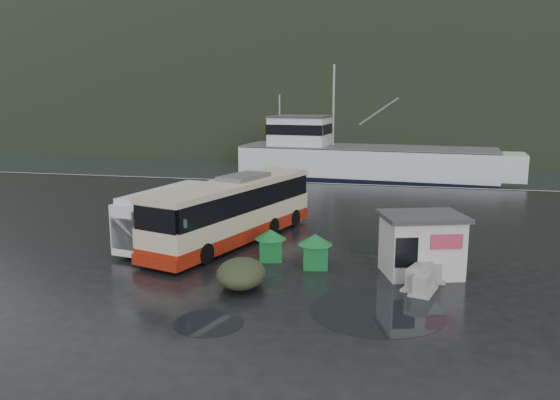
% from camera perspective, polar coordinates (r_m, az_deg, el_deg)
% --- Properties ---
extents(ground, '(160.00, 160.00, 0.00)m').
position_cam_1_polar(ground, '(23.43, -1.16, -5.94)').
color(ground, black).
rests_on(ground, ground).
extents(harbor_water, '(300.00, 180.00, 0.02)m').
position_cam_1_polar(harbor_water, '(132.07, 10.29, 7.79)').
color(harbor_water, black).
rests_on(harbor_water, ground).
extents(quay_edge, '(160.00, 0.60, 1.50)m').
position_cam_1_polar(quay_edge, '(42.67, 5.20, 1.71)').
color(quay_edge, '#999993').
rests_on(quay_edge, ground).
extents(headland, '(780.00, 540.00, 570.00)m').
position_cam_1_polar(headland, '(271.91, 13.69, 9.17)').
color(headland, black).
rests_on(headland, ground).
extents(coach_bus, '(5.91, 11.27, 3.09)m').
position_cam_1_polar(coach_bus, '(25.97, -4.81, -4.29)').
color(coach_bus, beige).
rests_on(coach_bus, ground).
extents(white_van, '(3.28, 6.50, 2.59)m').
position_cam_1_polar(white_van, '(25.78, -11.04, -4.57)').
color(white_van, silver).
rests_on(white_van, ground).
extents(waste_bin_left, '(1.14, 1.14, 1.32)m').
position_cam_1_polar(waste_bin_left, '(22.98, -0.97, -6.28)').
color(waste_bin_left, '#116429').
rests_on(waste_bin_left, ground).
extents(waste_bin_right, '(1.17, 1.17, 1.39)m').
position_cam_1_polar(waste_bin_right, '(22.05, 3.67, -7.05)').
color(waste_bin_right, '#116429').
rests_on(waste_bin_right, ground).
extents(dome_tent, '(2.21, 2.77, 0.98)m').
position_cam_1_polar(dome_tent, '(19.98, -4.06, -8.99)').
color(dome_tent, '#2D341F').
rests_on(dome_tent, ground).
extents(ticket_kiosk, '(3.60, 3.13, 2.38)m').
position_cam_1_polar(ticket_kiosk, '(21.88, 14.41, -7.53)').
color(ticket_kiosk, silver).
rests_on(ticket_kiosk, ground).
extents(jersey_barrier_a, '(1.10, 1.60, 0.73)m').
position_cam_1_polar(jersey_barrier_a, '(20.02, 14.73, -9.30)').
color(jersey_barrier_a, '#999993').
rests_on(jersey_barrier_a, ground).
extents(jersey_barrier_b, '(0.86, 1.53, 0.74)m').
position_cam_1_polar(jersey_barrier_b, '(21.60, 15.93, -7.85)').
color(jersey_barrier_b, '#999993').
rests_on(jersey_barrier_b, ground).
extents(jersey_barrier_c, '(1.37, 1.86, 0.84)m').
position_cam_1_polar(jersey_barrier_c, '(20.45, 14.34, -8.84)').
color(jersey_barrier_c, '#999993').
rests_on(jersey_barrier_c, ground).
extents(fishing_trawler, '(28.08, 8.51, 11.06)m').
position_cam_1_polar(fishing_trawler, '(51.98, 8.94, 3.27)').
color(fishing_trawler, silver).
rests_on(fishing_trawler, ground).
extents(puddles, '(8.18, 12.06, 0.01)m').
position_cam_1_polar(puddles, '(19.33, 7.65, -9.75)').
color(puddles, black).
rests_on(puddles, ground).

